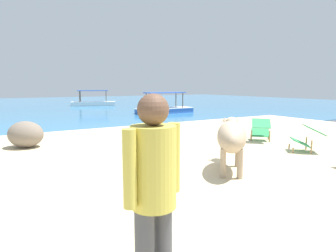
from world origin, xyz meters
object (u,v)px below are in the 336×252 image
object	(u,v)px
deck_chair_near	(307,137)
boat_white	(93,102)
cow	(231,136)
deck_chair_far	(261,129)
boat_blue	(165,109)
person_standing	(154,189)

from	to	relation	value
deck_chair_near	boat_white	size ratio (longest dim) A/B	0.24
cow	deck_chair_near	distance (m)	2.83
deck_chair_near	deck_chair_far	distance (m)	1.57
deck_chair_far	boat_white	world-z (taller)	boat_white
boat_blue	person_standing	bearing A→B (deg)	-121.48
cow	boat_white	size ratio (longest dim) A/B	0.43
person_standing	boat_white	world-z (taller)	person_standing
deck_chair_near	boat_blue	world-z (taller)	boat_blue
cow	boat_white	distance (m)	20.64
cow	person_standing	distance (m)	3.82
cow	boat_blue	xyz separation A→B (m)	(5.06, 11.29, -0.44)
boat_white	boat_blue	size ratio (longest dim) A/B	1.04
boat_blue	cow	bearing A→B (deg)	-115.18
deck_chair_far	cow	bearing A→B (deg)	167.61
deck_chair_near	boat_white	distance (m)	20.13
deck_chair_far	person_standing	size ratio (longest dim) A/B	0.57
boat_blue	deck_chair_far	bearing A→B (deg)	-103.95
person_standing	boat_blue	world-z (taller)	person_standing
cow	deck_chair_near	bearing A→B (deg)	-43.36
cow	boat_blue	bearing A→B (deg)	17.40
deck_chair_near	boat_blue	bearing A→B (deg)	-58.11
deck_chair_near	boat_white	xyz separation A→B (m)	(0.46, 20.13, -0.13)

